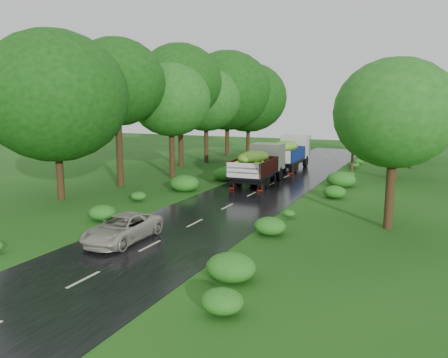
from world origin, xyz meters
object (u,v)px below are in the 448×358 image
Objects in this scene: truck_far at (289,151)px; car at (122,228)px; utility_pole at (354,123)px; truck_near at (260,162)px.

truck_far is 1.73× the size of car.
truck_far is 0.86× the size of utility_pole.
utility_pole is (5.94, 25.36, 3.73)m from car.
utility_pole is (5.53, 1.17, 2.63)m from truck_far.
truck_near is 16.00m from car.
truck_near is 1.68× the size of car.
truck_far reaches higher than car.
truck_near is 8.23m from truck_far.
truck_near is at bearing 86.97° from car.
truck_near is 11.18m from utility_pole.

